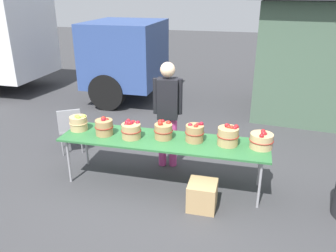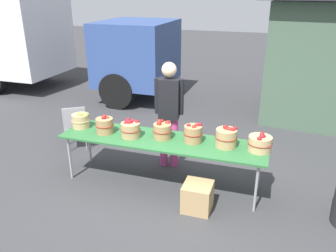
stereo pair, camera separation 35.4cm
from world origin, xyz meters
name	(u,v)px [view 2 (the right image)]	position (x,y,z in m)	size (l,w,h in m)	color
ground_plane	(162,183)	(0.00, 0.00, 0.00)	(40.00, 40.00, 0.00)	#38383A
market_table	(162,141)	(0.00, 0.00, 0.72)	(3.10, 0.76, 0.75)	#2D6B38
apple_basket_green_0	(81,120)	(-1.39, 0.05, 0.87)	(0.29, 0.29, 0.26)	tan
apple_basket_red_0	(105,125)	(-0.92, -0.03, 0.88)	(0.28, 0.28, 0.29)	#A87F51
apple_basket_red_1	(130,129)	(-0.48, -0.04, 0.87)	(0.30, 0.30, 0.27)	tan
apple_basket_red_2	(162,130)	(-0.01, 0.06, 0.87)	(0.29, 0.29, 0.28)	#A87F51
apple_basket_red_3	(193,133)	(0.46, 0.07, 0.88)	(0.28, 0.28, 0.29)	#A87F51
apple_basket_red_4	(226,137)	(0.94, 0.06, 0.89)	(0.31, 0.31, 0.31)	tan
apple_basket_red_5	(260,143)	(1.41, 0.07, 0.86)	(0.34, 0.34, 0.26)	tan
vendor_adult	(169,107)	(-0.08, 0.60, 1.05)	(0.47, 0.29, 1.78)	#CC3F8C
box_truck	(23,37)	(-5.66, 4.06, 1.49)	(7.72, 2.26, 2.75)	white
folding_chair	(75,124)	(-1.92, 0.66, 0.51)	(0.55, 0.55, 0.86)	#99999E
produce_crate	(197,197)	(0.68, -0.49, 0.19)	(0.39, 0.39, 0.39)	tan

